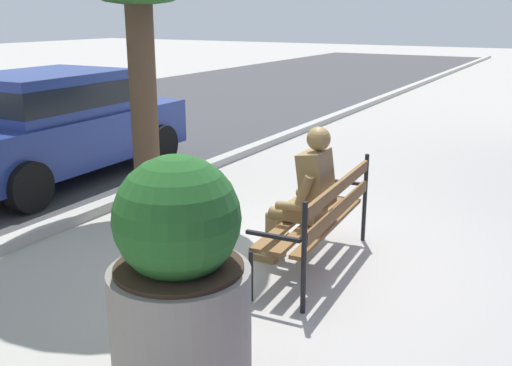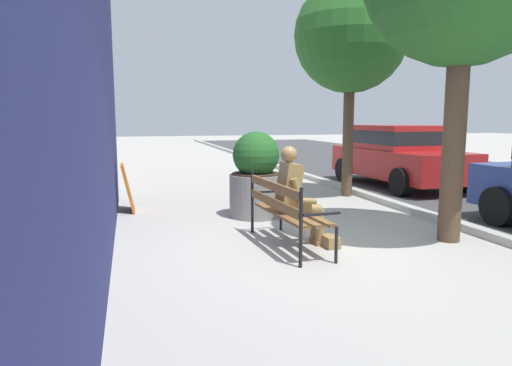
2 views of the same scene
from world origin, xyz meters
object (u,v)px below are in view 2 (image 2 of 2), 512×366
(bronze_statue_seated, at_px, (299,198))
(parked_car_red, at_px, (398,154))
(concrete_planter, at_px, (256,177))
(leaning_signboard, at_px, (128,188))
(street_tree_near_bench, at_px, (351,37))
(park_bench, at_px, (284,207))

(bronze_statue_seated, distance_m, parked_car_red, 6.39)
(bronze_statue_seated, relative_size, parked_car_red, 0.33)
(concrete_planter, xyz_separation_m, leaning_signboard, (-1.08, -2.20, -0.26))
(street_tree_near_bench, relative_size, leaning_signboard, 5.25)
(bronze_statue_seated, distance_m, concrete_planter, 2.00)
(park_bench, xyz_separation_m, bronze_statue_seated, (0.00, 0.21, 0.12))
(parked_car_red, distance_m, leaning_signboard, 6.87)
(concrete_planter, bearing_deg, parked_car_red, 120.01)
(bronze_statue_seated, bearing_deg, parked_car_red, 136.02)
(concrete_planter, relative_size, leaning_signboard, 1.68)
(parked_car_red, xyz_separation_m, leaning_signboard, (1.51, -6.69, -0.39))
(bronze_statue_seated, bearing_deg, concrete_planter, -178.31)
(bronze_statue_seated, distance_m, leaning_signboard, 3.83)
(park_bench, xyz_separation_m, street_tree_near_bench, (-3.56, 2.71, 2.94))
(concrete_planter, height_order, leaning_signboard, concrete_planter)
(concrete_planter, xyz_separation_m, parked_car_red, (-2.60, 4.49, 0.13))
(park_bench, distance_m, parked_car_red, 6.54)
(parked_car_red, bearing_deg, concrete_planter, -59.99)
(concrete_planter, distance_m, leaning_signboard, 2.46)
(concrete_planter, bearing_deg, park_bench, -4.40)
(park_bench, bearing_deg, concrete_planter, 175.60)
(bronze_statue_seated, bearing_deg, park_bench, -91.22)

